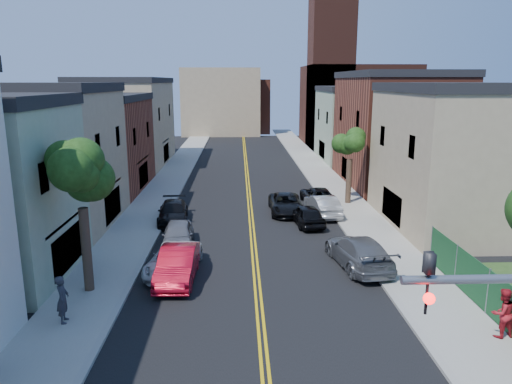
{
  "coord_description": "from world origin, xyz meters",
  "views": [
    {
      "loc": [
        -0.84,
        -7.18,
        9.69
      ],
      "look_at": [
        0.36,
        26.02,
        2.0
      ],
      "focal_mm": 33.68,
      "sensor_mm": 36.0,
      "label": 1
    }
  ],
  "objects": [
    {
      "name": "black_car_left",
      "position": [
        -5.5,
        25.51,
        0.72
      ],
      "size": [
        2.39,
        5.07,
        1.43
      ],
      "primitive_type": "imported",
      "rotation": [
        0.0,
        0.0,
        0.08
      ],
      "color": "black",
      "rests_on": "ground"
    },
    {
      "name": "bldg_right_brick",
      "position": [
        14.0,
        38.0,
        5.0
      ],
      "size": [
        9.0,
        14.0,
        10.0
      ],
      "primitive_type": "cube",
      "color": "brown",
      "rests_on": "ground"
    },
    {
      "name": "pedestrian_left",
      "position": [
        -7.98,
        10.9,
        1.14
      ],
      "size": [
        0.57,
        0.78,
        1.98
      ],
      "primitive_type": "imported",
      "rotation": [
        0.0,
        0.0,
        1.71
      ],
      "color": "#292931",
      "rests_on": "sidewalk_left"
    },
    {
      "name": "bldg_left_tan_far",
      "position": [
        -14.0,
        50.0,
        4.75
      ],
      "size": [
        9.0,
        16.0,
        9.5
      ],
      "primitive_type": "cube",
      "color": "#998466",
      "rests_on": "ground"
    },
    {
      "name": "grey_car_left",
      "position": [
        -4.49,
        20.15,
        0.76
      ],
      "size": [
        2.09,
        4.58,
        1.53
      ],
      "primitive_type": "imported",
      "rotation": [
        0.0,
        0.0,
        0.06
      ],
      "color": "#5D5E64",
      "rests_on": "ground"
    },
    {
      "name": "bldg_right_palegrn",
      "position": [
        14.0,
        52.0,
        4.25
      ],
      "size": [
        9.0,
        12.0,
        8.5
      ],
      "primitive_type": "cube",
      "color": "gray",
      "rests_on": "ground"
    },
    {
      "name": "bldg_right_tan",
      "position": [
        14.0,
        24.0,
        4.5
      ],
      "size": [
        9.0,
        12.0,
        9.0
      ],
      "primitive_type": "cube",
      "color": "#998466",
      "rests_on": "ground"
    },
    {
      "name": "white_pickup",
      "position": [
        -4.28,
        16.33,
        0.68
      ],
      "size": [
        2.84,
        5.13,
        1.36
      ],
      "primitive_type": "imported",
      "rotation": [
        0.0,
        0.0,
        -0.12
      ],
      "color": "silver",
      "rests_on": "ground"
    },
    {
      "name": "church",
      "position": [
        16.33,
        67.07,
        7.24
      ],
      "size": [
        16.2,
        14.2,
        22.6
      ],
      "color": "#4C2319",
      "rests_on": "ground"
    },
    {
      "name": "curb_right",
      "position": [
        6.15,
        40.0,
        0.07
      ],
      "size": [
        0.3,
        100.0,
        0.15
      ],
      "primitive_type": "cube",
      "color": "gray",
      "rests_on": "ground"
    },
    {
      "name": "grey_car_right",
      "position": [
        5.5,
        16.79,
        0.83
      ],
      "size": [
        3.08,
        5.96,
        1.65
      ],
      "primitive_type": "imported",
      "rotation": [
        0.0,
        0.0,
        3.28
      ],
      "color": "#515458",
      "rests_on": "ground"
    },
    {
      "name": "sidewalk_left",
      "position": [
        -7.9,
        40.0,
        0.07
      ],
      "size": [
        3.2,
        100.0,
        0.15
      ],
      "primitive_type": "cube",
      "color": "gray",
      "rests_on": "ground"
    },
    {
      "name": "dark_car_right_far",
      "position": [
        5.5,
        30.11,
        0.7
      ],
      "size": [
        2.59,
        5.17,
        1.4
      ],
      "primitive_type": "imported",
      "rotation": [
        0.0,
        0.0,
        3.19
      ],
      "color": "black",
      "rests_on": "ground"
    },
    {
      "name": "bldg_left_tan_near",
      "position": [
        -14.0,
        25.0,
        4.5
      ],
      "size": [
        9.0,
        10.0,
        9.0
      ],
      "primitive_type": "cube",
      "color": "#998466",
      "rests_on": "ground"
    },
    {
      "name": "tree_left_mid",
      "position": [
        -7.88,
        14.01,
        6.58
      ],
      "size": [
        5.2,
        5.2,
        9.29
      ],
      "color": "#362A1B",
      "rests_on": "sidewalk_left"
    },
    {
      "name": "silver_car_right",
      "position": [
        5.28,
        26.75,
        0.78
      ],
      "size": [
        2.21,
        4.92,
        1.57
      ],
      "primitive_type": "imported",
      "rotation": [
        0.0,
        0.0,
        3.26
      ],
      "color": "#979A9E",
      "rests_on": "ground"
    },
    {
      "name": "tree_right_far",
      "position": [
        7.92,
        30.01,
        5.76
      ],
      "size": [
        4.4,
        4.4,
        8.03
      ],
      "color": "#362A1B",
      "rests_on": "sidewalk_right"
    },
    {
      "name": "curb_left",
      "position": [
        -6.15,
        40.0,
        0.07
      ],
      "size": [
        0.3,
        100.0,
        0.15
      ],
      "primitive_type": "cube",
      "color": "gray",
      "rests_on": "ground"
    },
    {
      "name": "bldg_left_brick",
      "position": [
        -14.0,
        36.0,
        4.0
      ],
      "size": [
        9.0,
        12.0,
        8.0
      ],
      "primitive_type": "cube",
      "color": "brown",
      "rests_on": "ground"
    },
    {
      "name": "sidewalk_right",
      "position": [
        7.9,
        40.0,
        0.07
      ],
      "size": [
        3.2,
        100.0,
        0.15
      ],
      "primitive_type": "cube",
      "color": "gray",
      "rests_on": "ground"
    },
    {
      "name": "backdrop_left",
      "position": [
        -4.0,
        82.0,
        6.0
      ],
      "size": [
        14.0,
        8.0,
        12.0
      ],
      "primitive_type": "cube",
      "color": "#998466",
      "rests_on": "ground"
    },
    {
      "name": "backdrop_center",
      "position": [
        0.0,
        86.0,
        5.0
      ],
      "size": [
        10.0,
        8.0,
        10.0
      ],
      "primitive_type": "cube",
      "color": "brown",
      "rests_on": "ground"
    },
    {
      "name": "red_sedan",
      "position": [
        -3.92,
        15.28,
        0.81
      ],
      "size": [
        1.84,
        4.99,
        1.63
      ],
      "primitive_type": "imported",
      "rotation": [
        0.0,
        0.0,
        -0.02
      ],
      "color": "#B70C20",
      "rests_on": "ground"
    },
    {
      "name": "fence_right",
      "position": [
        9.5,
        9.5,
        1.1
      ],
      "size": [
        0.04,
        15.0,
        1.9
      ],
      "primitive_type": "cube",
      "color": "#143F1E",
      "rests_on": "sidewalk_right"
    },
    {
      "name": "pedestrian_right",
      "position": [
        9.1,
        9.14,
        1.12
      ],
      "size": [
        1.09,
        0.93,
        1.95
      ],
      "primitive_type": "imported",
      "rotation": [
        0.0,
        0.0,
        3.37
      ],
      "color": "#AA1A23",
      "rests_on": "sidewalk_right"
    },
    {
      "name": "black_car_right",
      "position": [
        3.8,
        24.39,
        0.73
      ],
      "size": [
        2.29,
        4.47,
        1.46
      ],
      "primitive_type": "imported",
      "rotation": [
        0.0,
        0.0,
        3.28
      ],
      "color": "black",
      "rests_on": "ground"
    },
    {
      "name": "black_suv_lane",
      "position": [
        2.66,
        27.54,
        0.72
      ],
      "size": [
        2.41,
        5.16,
        1.43
      ],
      "primitive_type": "imported",
      "rotation": [
        0.0,
        0.0,
        0.01
      ],
      "color": "black",
      "rests_on": "ground"
    }
  ]
}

